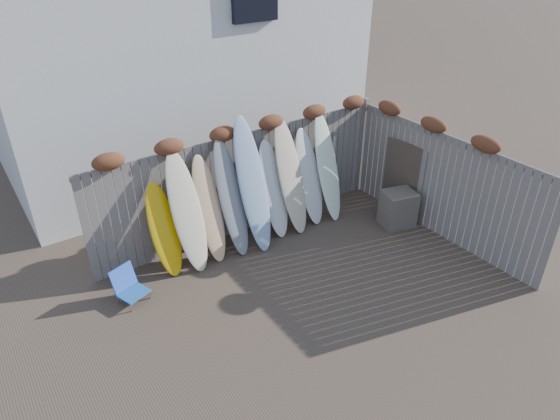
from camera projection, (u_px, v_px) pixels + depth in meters
ground at (321, 293)px, 8.20m from camera, size 80.00×80.00×0.00m
back_fence at (247, 174)px, 9.33m from camera, size 6.05×0.28×2.24m
right_fence at (441, 178)px, 9.26m from camera, size 0.28×4.40×2.24m
house at (167, 25)px, 11.44m from camera, size 8.50×5.50×6.33m
beach_chair at (128, 285)px, 7.95m from camera, size 0.56×0.58×0.57m
wooden_crate at (398, 209)px, 9.86m from camera, size 0.73×0.66×0.72m
lattice_panel at (406, 181)px, 10.00m from camera, size 0.21×1.03×1.55m
surfboard_0 at (164, 230)px, 8.34m from camera, size 0.52×0.61×1.62m
surfboard_1 at (187, 213)px, 8.39m from camera, size 0.59×0.77×2.08m
surfboard_2 at (209, 210)px, 8.67m from camera, size 0.46×0.68×1.89m
surfboard_3 at (231, 199)px, 8.80m from camera, size 0.52×0.77×2.09m
surfboard_4 at (253, 185)px, 8.88m from camera, size 0.54×0.85×2.42m
surfboard_5 at (274, 190)px, 9.36m from camera, size 0.52×0.67×1.84m
surfboard_6 at (291, 177)px, 9.42m from camera, size 0.61×0.82×2.18m
surfboard_7 at (309, 177)px, 9.75m from camera, size 0.58×0.71×1.88m
surfboard_8 at (328, 168)px, 9.85m from camera, size 0.51×0.77×2.12m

